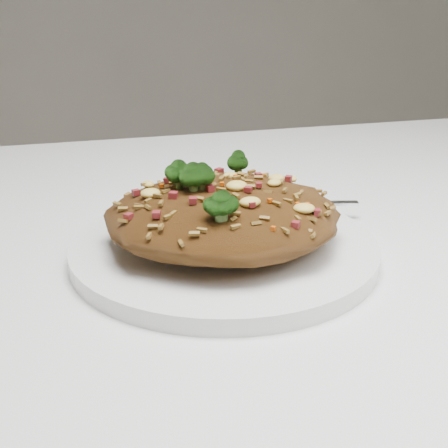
{
  "coord_description": "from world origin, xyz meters",
  "views": [
    {
      "loc": [
        -0.14,
        -0.48,
        0.97
      ],
      "look_at": [
        -0.02,
        -0.03,
        0.78
      ],
      "focal_mm": 50.0,
      "sensor_mm": 36.0,
      "label": 1
    }
  ],
  "objects_px": {
    "dining_table": "(236,332)",
    "fork": "(281,203)",
    "plate": "(224,249)",
    "fried_rice": "(224,206)"
  },
  "relations": [
    {
      "from": "plate",
      "to": "fork",
      "type": "xyz_separation_m",
      "value": [
        0.07,
        0.07,
        0.01
      ]
    },
    {
      "from": "dining_table",
      "to": "fork",
      "type": "xyz_separation_m",
      "value": [
        0.06,
        0.04,
        0.11
      ]
    },
    {
      "from": "fried_rice",
      "to": "plate",
      "type": "bearing_deg",
      "value": 10.57
    },
    {
      "from": "fried_rice",
      "to": "fork",
      "type": "bearing_deg",
      "value": 42.51
    },
    {
      "from": "dining_table",
      "to": "plate",
      "type": "xyz_separation_m",
      "value": [
        -0.02,
        -0.03,
        0.1
      ]
    },
    {
      "from": "plate",
      "to": "fried_rice",
      "type": "xyz_separation_m",
      "value": [
        -0.0,
        -0.0,
        0.04
      ]
    },
    {
      "from": "plate",
      "to": "fried_rice",
      "type": "bearing_deg",
      "value": -169.43
    },
    {
      "from": "fried_rice",
      "to": "dining_table",
      "type": "bearing_deg",
      "value": 53.02
    },
    {
      "from": "fried_rice",
      "to": "fork",
      "type": "xyz_separation_m",
      "value": [
        0.07,
        0.07,
        -0.03
      ]
    },
    {
      "from": "fork",
      "to": "dining_table",
      "type": "bearing_deg",
      "value": -128.17
    }
  ]
}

